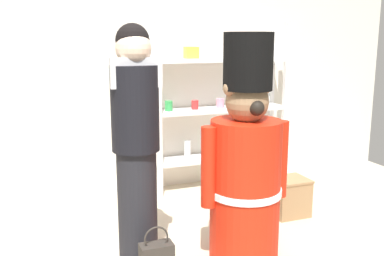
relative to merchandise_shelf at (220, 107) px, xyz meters
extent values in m
cube|color=silver|center=(-0.94, 0.22, 0.42)|extent=(6.40, 0.12, 2.60)
cube|color=white|center=(-0.73, -0.15, 0.01)|extent=(0.05, 0.05, 1.77)
cube|color=white|center=(0.73, -0.15, 0.01)|extent=(0.05, 0.05, 1.77)
cube|color=white|center=(-0.73, 0.15, 0.01)|extent=(0.05, 0.05, 1.77)
cube|color=white|center=(0.73, 0.15, 0.01)|extent=(0.05, 0.05, 1.77)
cube|color=white|center=(0.00, 0.00, -0.56)|extent=(1.46, 0.30, 0.04)
cube|color=white|center=(0.00, 0.00, -0.03)|extent=(1.46, 0.30, 0.04)
cube|color=white|center=(0.00, 0.00, 0.50)|extent=(1.46, 0.30, 0.04)
cylinder|color=green|center=(-0.58, -0.01, 0.04)|extent=(0.08, 0.08, 0.10)
cylinder|color=red|center=(-0.29, -0.01, 0.04)|extent=(0.07, 0.07, 0.10)
cylinder|color=pink|center=(0.00, -0.01, 0.04)|extent=(0.08, 0.08, 0.10)
cylinder|color=black|center=(0.29, 0.03, 0.03)|extent=(0.10, 0.10, 0.08)
cylinder|color=white|center=(0.58, 0.01, 0.04)|extent=(0.07, 0.07, 0.09)
cylinder|color=silver|center=(-0.36, 0.02, -0.45)|extent=(0.07, 0.07, 0.19)
cylinder|color=#B27226|center=(0.37, 0.03, -0.46)|extent=(0.07, 0.07, 0.17)
cube|color=gold|center=(-0.33, 0.00, 0.58)|extent=(0.14, 0.11, 0.12)
cube|color=#B21E2D|center=(0.33, 0.00, 0.59)|extent=(0.13, 0.11, 0.13)
cylinder|color=red|center=(-0.52, -1.59, -0.36)|extent=(0.51, 0.51, 1.05)
cylinder|color=white|center=(-0.52, -1.59, -0.36)|extent=(0.53, 0.53, 0.05)
sphere|color=#91714F|center=(-0.52, -1.59, 0.30)|extent=(0.30, 0.30, 0.30)
sphere|color=#91714F|center=(-0.65, -1.59, 0.39)|extent=(0.11, 0.11, 0.11)
sphere|color=#91714F|center=(-0.39, -1.59, 0.39)|extent=(0.11, 0.11, 0.11)
cylinder|color=black|center=(-0.52, -1.59, 0.58)|extent=(0.34, 0.34, 0.39)
cylinder|color=red|center=(-0.81, -1.59, -0.15)|extent=(0.11, 0.11, 0.57)
cylinder|color=red|center=(-0.23, -1.59, -0.15)|extent=(0.11, 0.11, 0.57)
sphere|color=black|center=(-0.52, -1.73, 0.27)|extent=(0.11, 0.11, 0.11)
cylinder|color=black|center=(-1.28, -1.42, -0.45)|extent=(0.28, 0.28, 0.86)
cylinder|color=black|center=(-1.28, -1.42, 0.27)|extent=(0.33, 0.33, 0.58)
sphere|color=beige|center=(-1.28, -1.42, 0.67)|extent=(0.24, 0.24, 0.24)
cube|color=silver|center=(-1.28, -1.49, 0.51)|extent=(0.34, 0.04, 0.20)
sphere|color=black|center=(-1.28, -1.40, 0.72)|extent=(0.23, 0.23, 0.23)
torus|color=#332D28|center=(-1.24, -1.77, -0.53)|extent=(0.16, 0.01, 0.16)
cube|color=#9E7A51|center=(0.25, -1.02, -0.72)|extent=(0.32, 0.28, 0.33)
cube|color=#9E7A51|center=(0.25, -1.02, -0.54)|extent=(0.33, 0.30, 0.02)
camera|label=1|loc=(-1.97, -4.31, 0.74)|focal=41.34mm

